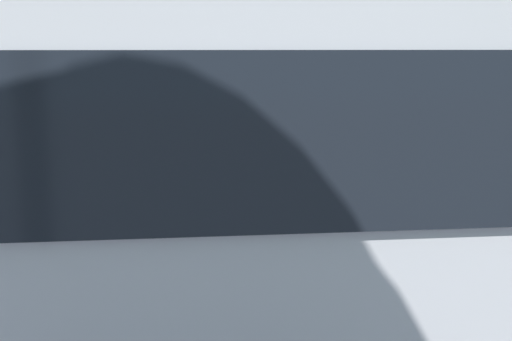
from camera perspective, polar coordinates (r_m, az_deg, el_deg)
name	(u,v)px	position (r m, az deg, el deg)	size (l,w,h in m)	color
ground_plane	(340,246)	(10.29, 7.04, -6.29)	(80.00, 80.00, 0.00)	#424247
tour_bus	(404,217)	(5.34, 12.28, -3.84)	(10.15, 2.63, 3.25)	silver
spectator_far_left	(409,204)	(8.36, 12.67, -2.74)	(0.58, 0.34, 1.80)	black
spectator_left	(318,210)	(8.04, 5.26, -3.34)	(0.57, 0.38, 1.74)	black
spectator_centre	(239,211)	(7.80, -1.47, -3.40)	(0.58, 0.33, 1.80)	#473823
spectator_right	(154,214)	(7.70, -8.55, -3.59)	(0.58, 0.37, 1.82)	black
stunt_motorcycle	(190,149)	(13.08, -5.53, 1.85)	(1.96, 0.87, 1.71)	black
traffic_cone	(303,196)	(12.17, 3.95, -2.14)	(0.34, 0.34, 0.63)	orange
bay_line_a	(428,226)	(11.67, 14.19, -4.51)	(0.25, 4.76, 0.01)	white
bay_line_b	(268,231)	(11.01, 1.04, -5.08)	(0.26, 4.99, 0.01)	white
bay_line_c	(99,236)	(10.98, -12.99, -5.40)	(0.26, 4.97, 0.01)	white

